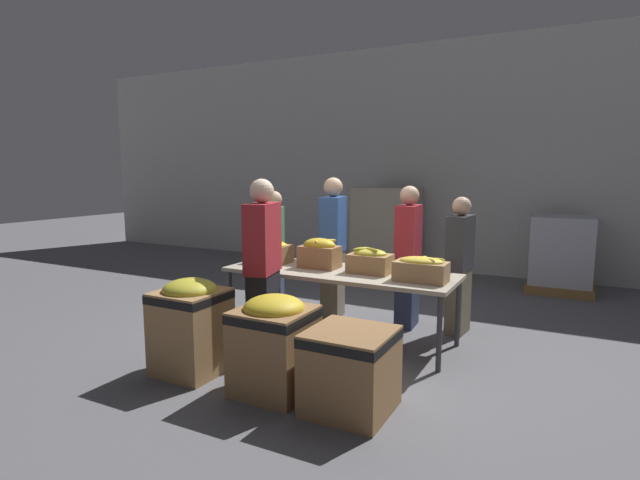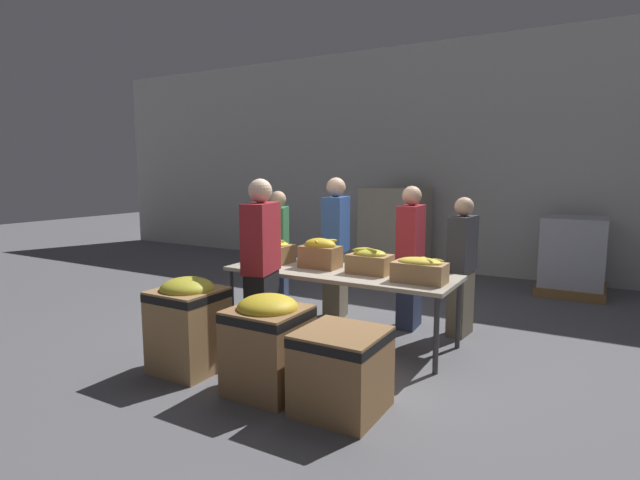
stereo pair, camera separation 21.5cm
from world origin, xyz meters
TOP-DOWN VIEW (x-y plane):
  - ground_plane at (0.00, 0.00)m, footprint 30.00×30.00m
  - wall_back at (0.00, 4.20)m, footprint 16.00×0.08m
  - sorting_table at (0.00, 0.00)m, footprint 2.45×0.87m
  - banana_box_0 at (-0.91, 0.07)m, footprint 0.43×0.32m
  - banana_box_1 at (-0.27, 0.05)m, footprint 0.42×0.30m
  - banana_box_2 at (0.32, 0.04)m, footprint 0.43×0.29m
  - banana_box_3 at (0.90, -0.10)m, footprint 0.50×0.27m
  - volunteer_0 at (-0.42, 0.69)m, footprint 0.32×0.50m
  - volunteer_1 at (-0.48, -0.72)m, footprint 0.33×0.50m
  - volunteer_2 at (-1.26, 0.69)m, footprint 0.35×0.46m
  - volunteer_3 at (0.49, 0.79)m, footprint 0.24×0.45m
  - volunteer_4 at (1.07, 0.81)m, footprint 0.24×0.43m
  - donation_bin_0 at (-0.80, -1.40)m, footprint 0.56×0.56m
  - donation_bin_1 at (0.08, -1.40)m, footprint 0.58×0.58m
  - donation_bin_2 at (0.75, -1.40)m, footprint 0.62×0.62m
  - pallet_stack_0 at (2.01, 3.47)m, footprint 0.92×0.92m
  - pallet_stack_1 at (-0.73, 3.45)m, footprint 1.06×1.06m

SIDE VIEW (x-z plane):
  - ground_plane at x=0.00m, z-range 0.00..0.00m
  - donation_bin_2 at x=0.75m, z-range 0.03..0.65m
  - donation_bin_1 at x=0.08m, z-range 0.02..0.84m
  - donation_bin_0 at x=-0.80m, z-range 0.03..0.88m
  - pallet_stack_0 at x=2.01m, z-range -0.01..1.12m
  - sorting_table at x=0.00m, z-range 0.33..1.08m
  - pallet_stack_1 at x=-0.73m, z-range -0.01..1.50m
  - volunteer_4 at x=1.07m, z-range 0.00..1.51m
  - volunteer_2 at x=-1.26m, z-range 0.00..1.53m
  - volunteer_3 at x=0.49m, z-range 0.00..1.62m
  - volunteer_0 at x=-0.42m, z-range -0.01..1.71m
  - volunteer_1 at x=-0.48m, z-range -0.01..1.72m
  - banana_box_3 at x=0.90m, z-range 0.75..0.99m
  - banana_box_2 at x=0.32m, z-range 0.74..1.01m
  - banana_box_0 at x=-0.91m, z-range 0.75..1.02m
  - banana_box_1 at x=-0.27m, z-range 0.75..1.08m
  - wall_back at x=0.00m, z-range 0.00..4.00m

